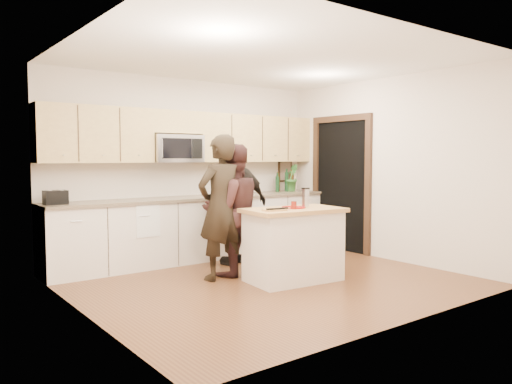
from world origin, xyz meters
TOP-DOWN VIEW (x-y plane):
  - floor at (0.00, 0.00)m, footprint 4.50×4.50m
  - room_shell at (0.00, 0.00)m, footprint 4.52×4.02m
  - back_cabinetry at (0.00, 1.69)m, footprint 4.50×0.66m
  - upper_cabinetry at (0.03, 1.83)m, footprint 4.50×0.33m
  - microwave at (-0.31, 1.80)m, footprint 0.76×0.41m
  - doorway at (2.23, 0.90)m, footprint 0.06×1.25m
  - framed_picture at (1.95, 1.98)m, footprint 0.30×0.03m
  - dish_towel at (-0.95, 1.50)m, footprint 0.34×0.60m
  - island at (0.25, -0.18)m, footprint 1.27×0.82m
  - red_plate at (0.27, -0.16)m, footprint 0.29×0.29m
  - box_grater at (0.41, -0.22)m, footprint 0.09×0.06m
  - drink_glass at (0.19, -0.26)m, footprint 0.07×0.07m
  - cutting_board at (-0.13, -0.26)m, footprint 0.26×0.19m
  - tongs at (-0.11, -0.31)m, footprint 0.29×0.06m
  - knife at (0.01, -0.28)m, footprint 0.18×0.04m
  - toaster at (-2.05, 1.67)m, footprint 0.27×0.20m
  - bottle_cluster at (1.79, 1.75)m, footprint 0.47×0.17m
  - orchid at (1.87, 1.72)m, footprint 0.32×0.32m
  - woman_left at (-0.42, 0.43)m, footprint 0.70×0.49m
  - woman_center at (-0.18, 0.52)m, footprint 0.88×0.71m
  - woman_right at (0.26, 1.02)m, footprint 1.03×0.48m

SIDE VIEW (x-z plane):
  - floor at x=0.00m, z-range 0.00..0.00m
  - island at x=0.25m, z-range 0.00..0.90m
  - back_cabinetry at x=0.00m, z-range 0.00..0.94m
  - dish_towel at x=-0.95m, z-range 0.56..1.04m
  - woman_center at x=-0.18m, z-range 0.00..1.69m
  - woman_right at x=0.26m, z-range 0.00..1.71m
  - woman_left at x=-0.42m, z-range 0.00..1.80m
  - red_plate at x=0.27m, z-range 0.90..0.92m
  - cutting_board at x=-0.13m, z-range 0.90..0.92m
  - knife at x=0.01m, z-range 0.92..0.92m
  - tongs at x=-0.11m, z-range 0.92..0.94m
  - drink_glass at x=0.19m, z-range 0.90..0.99m
  - toaster at x=-2.05m, z-range 0.94..1.12m
  - box_grater at x=0.41m, z-range 0.92..1.15m
  - bottle_cluster at x=1.79m, z-range 0.92..1.31m
  - doorway at x=2.23m, z-range 0.06..2.26m
  - orchid at x=1.87m, z-range 0.94..1.40m
  - framed_picture at x=1.95m, z-range 1.09..1.47m
  - microwave at x=-0.31m, z-range 1.45..1.85m
  - room_shell at x=0.00m, z-range 0.38..3.09m
  - upper_cabinetry at x=0.03m, z-range 1.47..2.22m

